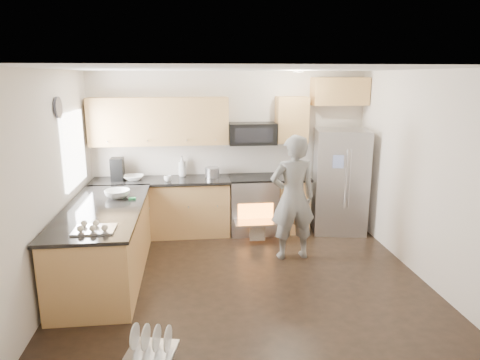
{
  "coord_description": "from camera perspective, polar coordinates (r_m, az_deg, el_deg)",
  "views": [
    {
      "loc": [
        -0.62,
        -4.99,
        2.52
      ],
      "look_at": [
        0.0,
        0.5,
        1.17
      ],
      "focal_mm": 32.0,
      "sensor_mm": 36.0,
      "label": 1
    }
  ],
  "objects": [
    {
      "name": "ground",
      "position": [
        5.63,
        0.56,
        -12.91
      ],
      "size": [
        4.5,
        4.5,
        0.0
      ],
      "primitive_type": "plane",
      "color": "black",
      "rests_on": "ground"
    },
    {
      "name": "room_shell",
      "position": [
        5.11,
        0.17,
        4.18
      ],
      "size": [
        4.54,
        4.04,
        2.62
      ],
      "color": "silver",
      "rests_on": "ground"
    },
    {
      "name": "back_cabinet_run",
      "position": [
        6.92,
        -6.03,
        0.62
      ],
      "size": [
        4.45,
        0.64,
        2.5
      ],
      "color": "tan",
      "rests_on": "ground"
    },
    {
      "name": "peninsula",
      "position": [
        5.74,
        -17.53,
        -7.96
      ],
      "size": [
        0.96,
        2.36,
        1.03
      ],
      "color": "tan",
      "rests_on": "ground"
    },
    {
      "name": "stove_range",
      "position": [
        7.0,
        1.72,
        -1.58
      ],
      "size": [
        0.76,
        0.97,
        1.79
      ],
      "color": "#B7B7BC",
      "rests_on": "ground"
    },
    {
      "name": "refrigerator",
      "position": [
        7.17,
        13.2,
        -0.18
      ],
      "size": [
        0.93,
        0.78,
        1.69
      ],
      "rotation": [
        0.0,
        0.0,
        -0.17
      ],
      "color": "#B7B7BC",
      "rests_on": "ground"
    },
    {
      "name": "person",
      "position": [
        5.96,
        7.06,
        -2.37
      ],
      "size": [
        0.67,
        0.47,
        1.76
      ],
      "primitive_type": "imported",
      "rotation": [
        0.0,
        0.0,
        3.22
      ],
      "color": "gray",
      "rests_on": "ground"
    },
    {
      "name": "dish_rack",
      "position": [
        4.36,
        -11.7,
        -20.7
      ],
      "size": [
        0.51,
        0.44,
        0.27
      ],
      "rotation": [
        0.0,
        0.0,
        -0.23
      ],
      "color": "#B7B7BC",
      "rests_on": "ground"
    }
  ]
}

